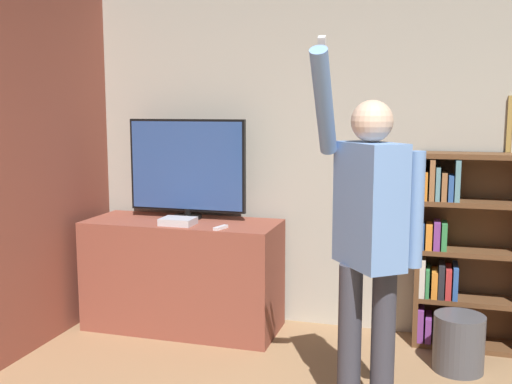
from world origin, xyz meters
name	(u,v)px	position (x,y,z in m)	size (l,w,h in m)	color
wall_back	(345,156)	(0.01, 3.14, 1.35)	(6.06, 0.09, 2.70)	#B2AD9E
tv_ledge	(183,275)	(-1.18, 2.73, 0.43)	(1.49, 0.61, 0.85)	brown
television	(187,168)	(-1.18, 2.85, 1.26)	(0.95, 0.22, 0.78)	black
game_console	(178,221)	(-1.15, 2.59, 0.88)	(0.25, 0.19, 0.05)	silver
remote_loose	(221,228)	(-0.79, 2.52, 0.87)	(0.07, 0.14, 0.02)	white
bookshelf	(459,253)	(0.87, 2.96, 0.69)	(0.75, 0.28, 1.41)	brown
person	(369,231)	(0.34, 1.69, 1.07)	(0.55, 0.56, 2.07)	#383842
waste_bin	(459,343)	(0.87, 2.51, 0.19)	(0.33, 0.33, 0.38)	#4C4C51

